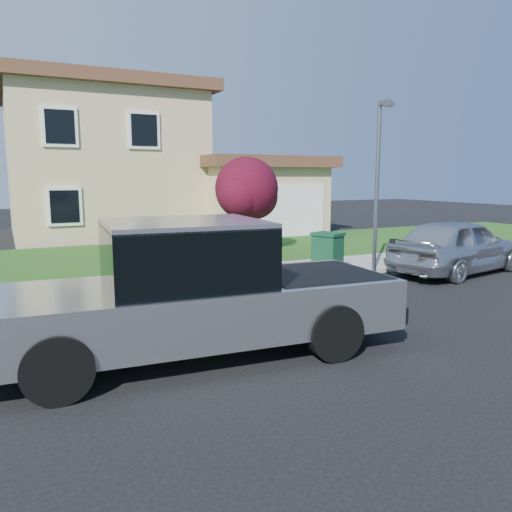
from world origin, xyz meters
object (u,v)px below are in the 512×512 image
at_px(woman, 272,258).
at_px(sedan, 458,246).
at_px(pickup_truck, 194,293).
at_px(ornamental_tree, 247,192).
at_px(street_lamp, 378,178).
at_px(trash_bin, 327,252).

bearing_deg(woman, sedan, 178.01).
relative_size(pickup_truck, sedan, 1.40).
height_order(woman, ornamental_tree, ornamental_tree).
xyz_separation_m(sedan, street_lamp, (-2.22, 0.90, 1.90)).
distance_m(woman, trash_bin, 2.14).
bearing_deg(sedan, woman, 72.84).
height_order(sedan, trash_bin, sedan).
distance_m(woman, street_lamp, 3.92).
relative_size(ornamental_tree, trash_bin, 3.10).
distance_m(pickup_truck, woman, 4.91).
height_order(woman, street_lamp, street_lamp).
bearing_deg(ornamental_tree, pickup_truck, -120.50).
relative_size(sedan, ornamental_tree, 1.41).
xyz_separation_m(woman, street_lamp, (3.40, 0.19, 1.94)).
distance_m(pickup_truck, ornamental_tree, 9.99).
bearing_deg(ornamental_tree, woman, -109.01).
relative_size(woman, street_lamp, 0.34).
bearing_deg(pickup_truck, street_lamp, 34.20).
height_order(sedan, street_lamp, street_lamp).
height_order(pickup_truck, ornamental_tree, ornamental_tree).
relative_size(sedan, street_lamp, 0.99).
bearing_deg(woman, ornamental_tree, -103.81).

